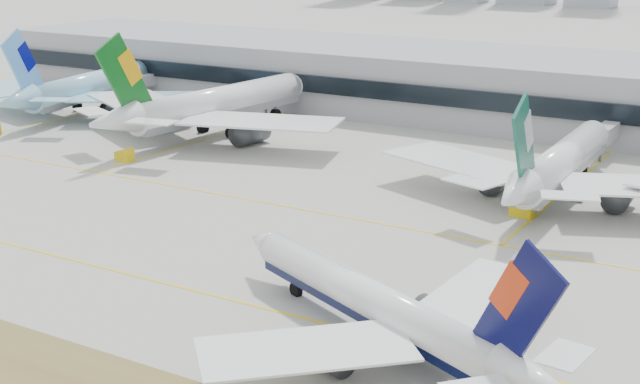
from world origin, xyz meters
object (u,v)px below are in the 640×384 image
Objects in this scene: widebody_cathay at (559,166)px; terminal at (499,87)px; taxiing_airliner at (381,308)px; widebody_korean at (87,88)px; widebody_eva at (213,106)px.

terminal is at bearing 26.73° from widebody_cathay.
taxiing_airliner is 0.78× the size of widebody_korean.
taxiing_airliner is at bearing -75.70° from terminal.
widebody_korean is at bearing -152.80° from terminal.
taxiing_airliner is 0.83× the size of widebody_cathay.
widebody_korean is 98.58m from terminal.
terminal is (-31.25, 58.40, 1.84)m from widebody_cathay.
widebody_korean reaches higher than widebody_cathay.
widebody_korean is 0.23× the size of terminal.
widebody_cathay reaches higher than taxiing_airliner.
taxiing_airliner is 125.33m from terminal.
terminal is at bearing -72.68° from widebody_korean.
taxiing_airliner is at bearing -127.28° from widebody_eva.
widebody_korean reaches higher than taxiing_airliner.
widebody_eva is at bearing 82.12° from widebody_cathay.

